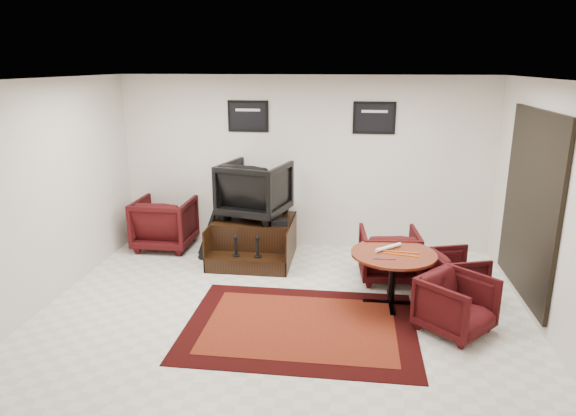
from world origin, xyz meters
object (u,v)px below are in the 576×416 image
object	(u,v)px
shine_podium	(254,240)
shine_chair	(255,187)
table_chair_window	(456,272)
meeting_table	(393,259)
table_chair_back	(389,252)
armchair_side	(165,220)
table_chair_corner	(456,302)

from	to	relation	value
shine_podium	shine_chair	xyz separation A→B (m)	(0.00, 0.13, 0.83)
table_chair_window	meeting_table	bearing A→B (deg)	95.05
table_chair_back	armchair_side	bearing A→B (deg)	-17.99
shine_chair	table_chair_back	world-z (taller)	shine_chair
table_chair_corner	meeting_table	bearing A→B (deg)	89.12
armchair_side	shine_chair	bearing A→B (deg)	174.73
armchair_side	table_chair_window	size ratio (longest dim) A/B	1.39
armchair_side	table_chair_back	distance (m)	3.70
shine_chair	table_chair_back	size ratio (longest dim) A/B	1.20
table_chair_back	meeting_table	bearing A→B (deg)	85.27
shine_chair	table_chair_window	distance (m)	3.20
table_chair_back	table_chair_corner	bearing A→B (deg)	110.85
meeting_table	table_chair_corner	xyz separation A→B (m)	(0.67, -0.62, -0.24)
shine_chair	table_chair_corner	bearing A→B (deg)	156.40
shine_chair	armchair_side	distance (m)	1.69
shine_podium	table_chair_back	world-z (taller)	table_chair_back
meeting_table	table_chair_back	bearing A→B (deg)	89.82
table_chair_back	shine_podium	bearing A→B (deg)	-20.13
meeting_table	table_chair_back	world-z (taller)	table_chair_back
shine_chair	table_chair_corner	size ratio (longest dim) A/B	1.33
shine_podium	shine_chair	world-z (taller)	shine_chair
meeting_table	table_chair_corner	size ratio (longest dim) A/B	1.45
table_chair_window	table_chair_back	bearing A→B (deg)	44.82
shine_chair	meeting_table	distance (m)	2.59
meeting_table	table_chair_back	xyz separation A→B (m)	(0.00, 0.79, -0.20)
shine_chair	table_chair_window	bearing A→B (deg)	172.84
armchair_side	table_chair_back	world-z (taller)	armchair_side
shine_podium	table_chair_back	size ratio (longest dim) A/B	1.56
shine_podium	table_chair_corner	size ratio (longest dim) A/B	1.72
shine_podium	shine_chair	distance (m)	0.84
shine_chair	shine_podium	bearing A→B (deg)	104.34
shine_chair	meeting_table	xyz separation A→B (m)	(2.05, -1.50, -0.51)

